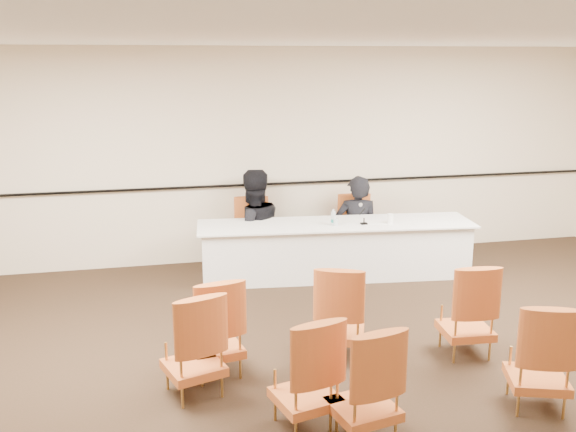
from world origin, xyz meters
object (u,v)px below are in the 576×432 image
Objects in this scene: panelist_second at (253,236)px; aud_chair_back_right at (539,354)px; water_bottle at (333,217)px; aud_chair_front_mid at (340,311)px; coffee_cup at (390,219)px; aud_chair_back_mid at (364,382)px; panel_table at (336,249)px; panelist_main at (356,235)px; aud_chair_back_left at (306,371)px; panelist_main_chair at (357,230)px; panelist_second_chair at (252,233)px; drinking_glass at (336,222)px; aud_chair_extra at (193,343)px; aud_chair_front_left at (214,326)px; aud_chair_front_right at (467,308)px; microphone at (364,215)px.

aud_chair_back_right is at bearing 99.68° from panelist_second.
water_bottle is at bearing 130.11° from panelist_second.
aud_chair_front_mid is at bearing -104.83° from water_bottle.
aud_chair_back_right is at bearing -21.97° from aud_chair_front_mid.
aud_chair_back_mid is (-1.58, -3.50, -0.32)m from coffee_cup.
panel_table is 2.14× the size of panelist_main.
panelist_second is 4.08m from aud_chair_back_left.
aud_chair_back_left is at bearing -165.11° from aud_chair_back_right.
panelist_main_chair is at bearing -0.00° from panelist_main.
drinking_glass is (0.97, -0.77, 0.30)m from panelist_second_chair.
drinking_glass is 0.77× the size of coffee_cup.
coffee_cup is 0.14× the size of aud_chair_back_right.
aud_chair_extra is (-1.20, 0.96, 0.00)m from aud_chair_back_mid.
panelist_main_chair is at bearing 40.38° from aud_chair_front_left.
panel_table is 3.82× the size of panelist_main_chair.
panel_table is 36.28× the size of drinking_glass.
aud_chair_back_right is at bearing -62.54° from panelist_second_chair.
aud_chair_front_right is 1.00× the size of aud_chair_back_right.
drinking_glass is at bearing 55.36° from aud_chair_back_left.
drinking_glass is at bearing 176.29° from microphone.
aud_chair_front_mid is at bearing -100.09° from panel_table.
panelist_second_chair is 3.54m from aud_chair_front_right.
aud_chair_front_right is (0.10, -3.02, 0.00)m from panelist_main_chair.
aud_chair_front_left and aud_chair_back_mid have the same top height.
aud_chair_front_mid is at bearing 68.13° from aud_chair_back_mid.
aud_chair_front_mid is at bearing 46.67° from aud_chair_back_left.
aud_chair_extra reaches higher than drinking_glass.
panelist_second is (-1.01, 0.65, 0.06)m from panel_table.
panelist_second is 2.98m from aud_chair_front_mid.
water_bottle is at bearing 41.18° from aud_chair_front_left.
panelist_main is 16.97× the size of drinking_glass.
panel_table is 0.48m from water_bottle.
aud_chair_front_right reaches higher than water_bottle.
panelist_main is 1.79× the size of aud_chair_front_right.
aud_chair_front_right is 1.00× the size of aud_chair_extra.
aud_chair_back_mid and aud_chair_back_right have the same top height.
aud_chair_back_left is at bearing -97.80° from aud_chair_front_mid.
aud_chair_back_right is at bearing -73.65° from panel_table.
panelist_main is 1.79× the size of aud_chair_back_right.
microphone reaches higher than panelist_main_chair.
aud_chair_back_left is (-1.74, -3.92, 0.00)m from panelist_main_chair.
panel_table is at bearing -27.04° from panelist_second_chair.
panelist_main_chair is at bearing 51.28° from drinking_glass.
panelist_main is at bearing 0.00° from panelist_second_chair.
panelist_second_chair is 4.33m from aud_chair_back_mid.
aud_chair_extra is at bearing 60.06° from panelist_second.
coffee_cup is 0.14× the size of aud_chair_front_right.
panelist_second_chair is 2.98m from aud_chair_front_mid.
aud_chair_front_mid and aud_chair_back_mid have the same top height.
panelist_second is 1.99× the size of aud_chair_extra.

